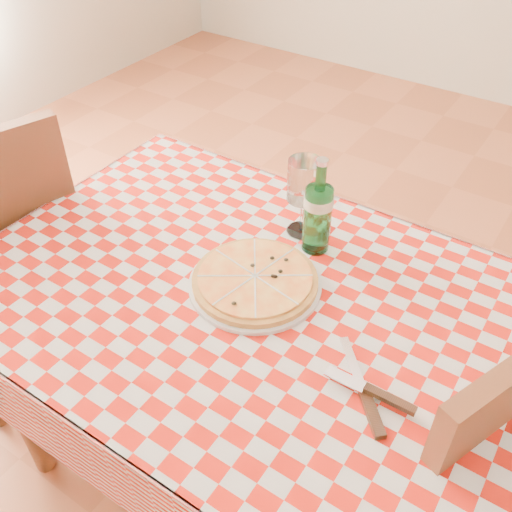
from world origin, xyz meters
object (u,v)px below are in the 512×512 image
at_px(dining_table, 249,324).
at_px(pizza_plate, 255,280).
at_px(water_bottle, 318,206).
at_px(wine_glass, 303,198).

height_order(dining_table, pizza_plate, pizza_plate).
height_order(pizza_plate, water_bottle, water_bottle).
xyz_separation_m(water_bottle, wine_glass, (-0.06, 0.04, -0.02)).
bearing_deg(wine_glass, dining_table, -86.20).
bearing_deg(dining_table, wine_glass, 93.80).
relative_size(pizza_plate, water_bottle, 1.22).
xyz_separation_m(dining_table, water_bottle, (0.04, 0.23, 0.22)).
relative_size(pizza_plate, wine_glass, 1.47).
xyz_separation_m(pizza_plate, water_bottle, (0.05, 0.20, 0.10)).
bearing_deg(pizza_plate, dining_table, -84.24).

